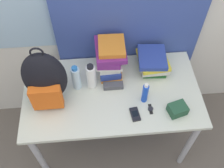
% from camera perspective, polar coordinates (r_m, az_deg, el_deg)
% --- Properties ---
extents(wall_back, '(6.00, 0.06, 2.50)m').
position_cam_1_polar(wall_back, '(1.92, -1.35, 17.31)').
color(wall_back, silver).
rests_on(wall_back, ground_plane).
extents(curtain_blue, '(1.12, 0.04, 2.50)m').
position_cam_1_polar(curtain_blue, '(1.89, 4.14, 16.54)').
color(curtain_blue, '#384C93').
rests_on(curtain_blue, ground_plane).
extents(desk, '(1.32, 0.71, 0.78)m').
position_cam_1_polar(desk, '(2.04, -0.00, -3.27)').
color(desk, beige).
rests_on(desk, ground_plane).
extents(backpack, '(0.30, 0.22, 0.51)m').
position_cam_1_polar(backpack, '(1.81, -14.37, 0.97)').
color(backpack, black).
rests_on(backpack, desk).
extents(book_stack_left, '(0.22, 0.29, 0.29)m').
position_cam_1_polar(book_stack_left, '(1.96, -0.49, 5.78)').
color(book_stack_left, orange).
rests_on(book_stack_left, desk).
extents(book_stack_center, '(0.25, 0.27, 0.15)m').
position_cam_1_polar(book_stack_center, '(2.06, 8.94, 4.87)').
color(book_stack_center, '#1E5623').
rests_on(book_stack_center, desk).
extents(water_bottle, '(0.06, 0.06, 0.23)m').
position_cam_1_polar(water_bottle, '(1.92, -7.81, 1.32)').
color(water_bottle, silver).
rests_on(water_bottle, desk).
extents(sports_bottle, '(0.07, 0.07, 0.23)m').
position_cam_1_polar(sports_bottle, '(1.91, -4.55, 1.62)').
color(sports_bottle, white).
rests_on(sports_bottle, desk).
extents(sunscreen_bottle, '(0.04, 0.04, 0.19)m').
position_cam_1_polar(sunscreen_bottle, '(1.86, 7.22, -1.98)').
color(sunscreen_bottle, blue).
rests_on(sunscreen_bottle, desk).
extents(cell_phone, '(0.07, 0.11, 0.02)m').
position_cam_1_polar(cell_phone, '(1.85, 5.03, -6.57)').
color(cell_phone, black).
rests_on(cell_phone, desk).
extents(sunglasses_case, '(0.15, 0.06, 0.04)m').
position_cam_1_polar(sunglasses_case, '(1.97, 0.27, -0.38)').
color(sunglasses_case, '#47474C').
rests_on(sunglasses_case, desk).
extents(camera_pouch, '(0.14, 0.13, 0.07)m').
position_cam_1_polar(camera_pouch, '(1.89, 14.08, -5.35)').
color(camera_pouch, '#234C33').
rests_on(camera_pouch, desk).
extents(wristwatch, '(0.04, 0.08, 0.01)m').
position_cam_1_polar(wristwatch, '(1.89, 8.39, -5.38)').
color(wristwatch, black).
rests_on(wristwatch, desk).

